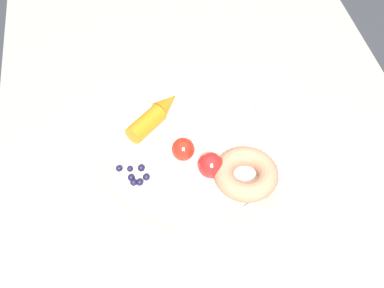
% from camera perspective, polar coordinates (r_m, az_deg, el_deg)
% --- Properties ---
extents(dining_table, '(1.02, 0.73, 0.75)m').
position_cam_1_polar(dining_table, '(0.96, 1.53, -2.05)').
color(dining_table, '#9D968B').
rests_on(dining_table, ground_plane).
extents(plate, '(0.32, 0.32, 0.02)m').
position_cam_1_polar(plate, '(0.84, 0.00, -0.12)').
color(plate, '#F2E1CE').
rests_on(plate, dining_table).
extents(banana, '(0.06, 0.18, 0.03)m').
position_cam_1_polar(banana, '(0.86, 3.91, 2.75)').
color(banana, beige).
rests_on(banana, plate).
extents(carrot_orange, '(0.10, 0.11, 0.03)m').
position_cam_1_polar(carrot_orange, '(0.86, -4.33, 3.44)').
color(carrot_orange, orange).
rests_on(carrot_orange, plate).
extents(donut, '(0.14, 0.14, 0.03)m').
position_cam_1_polar(donut, '(0.79, 6.24, -3.44)').
color(donut, tan).
rests_on(donut, plate).
extents(blueberry_pile, '(0.04, 0.05, 0.02)m').
position_cam_1_polar(blueberry_pile, '(0.79, -6.57, -3.58)').
color(blueberry_pile, '#191638').
rests_on(blueberry_pile, plate).
extents(tomato_near, '(0.04, 0.04, 0.04)m').
position_cam_1_polar(tomato_near, '(0.81, -1.02, -0.60)').
color(tomato_near, red).
rests_on(tomato_near, plate).
extents(tomato_mid, '(0.04, 0.04, 0.04)m').
position_cam_1_polar(tomato_mid, '(0.79, 2.18, -2.45)').
color(tomato_mid, red).
rests_on(tomato_mid, plate).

